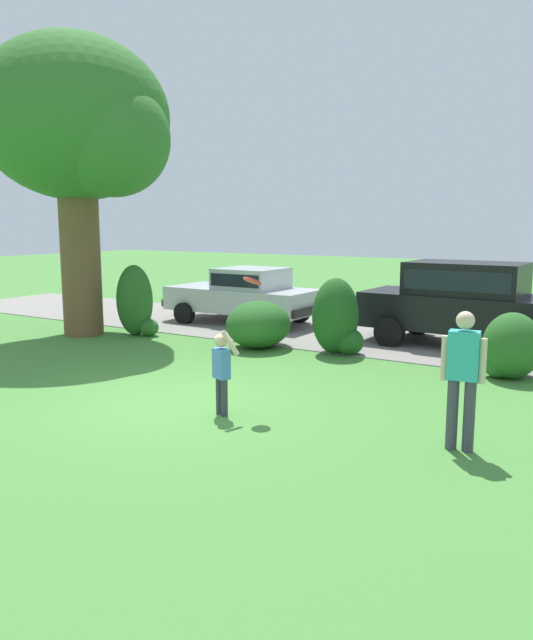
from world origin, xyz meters
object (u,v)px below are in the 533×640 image
parked_sedan (245,293)px  adult_onlooker (463,373)px  child_thrower (222,367)px  oak_tree_large (83,130)px  frisbee (252,281)px  parked_suv (465,300)px

parked_sedan → adult_onlooker: 10.10m
child_thrower → oak_tree_large: bearing=151.4°
child_thrower → parked_sedan: bearing=121.4°
parked_sedan → frisbee: (4.48, -6.49, 1.09)m
oak_tree_large → parked_suv: bearing=21.1°
parked_suv → frisbee: 6.64m
parked_sedan → frisbee: frisbee is taller
frisbee → parked_suv: bearing=76.6°
parked_suv → adult_onlooker: (1.61, -6.54, -0.09)m
frisbee → adult_onlooker: 3.28m
parked_suv → adult_onlooker: 6.74m
parked_suv → adult_onlooker: size_ratio=2.73×
parked_suv → child_thrower: 7.16m
oak_tree_large → adult_onlooker: bearing=-18.1°
oak_tree_large → parked_sedan: bearing=53.8°
parked_sedan → adult_onlooker: bearing=-41.0°
child_thrower → frisbee: size_ratio=4.35×
child_thrower → parked_suv: bearing=76.1°
oak_tree_large → parked_suv: 9.87m
oak_tree_large → parked_sedan: (2.45, 3.35, -4.15)m
parked_suv → child_thrower: bearing=-103.9°
adult_onlooker → child_thrower: bearing=-173.2°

